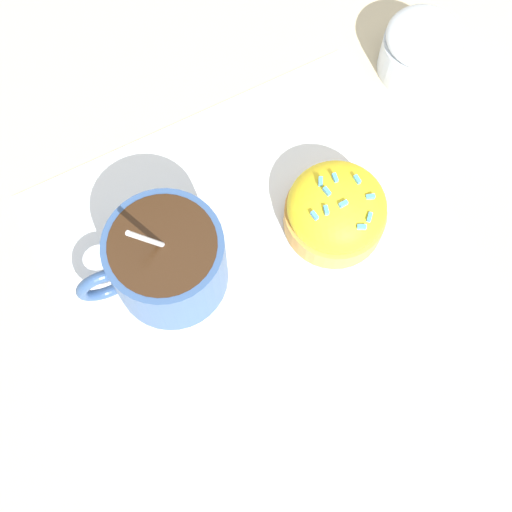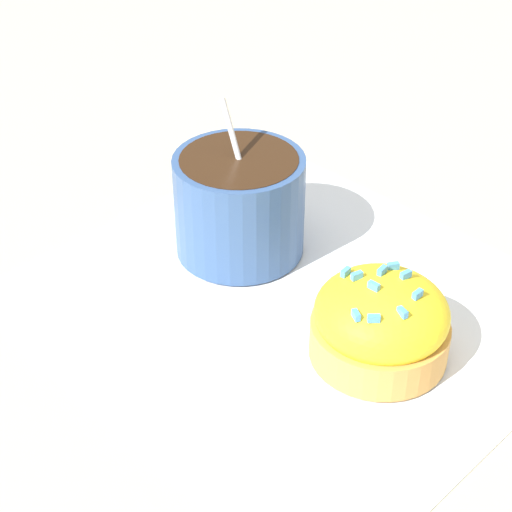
{
  "view_description": "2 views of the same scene",
  "coord_description": "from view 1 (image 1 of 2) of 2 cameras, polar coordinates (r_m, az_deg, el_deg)",
  "views": [
    {
      "loc": [
        0.07,
        0.19,
        0.56
      ],
      "look_at": [
        0.01,
        0.01,
        0.04
      ],
      "focal_mm": 50.0,
      "sensor_mm": 36.0,
      "label": 1
    },
    {
      "loc": [
        -0.34,
        0.29,
        0.36
      ],
      "look_at": [
        0.02,
        0.02,
        0.04
      ],
      "focal_mm": 60.0,
      "sensor_mm": 36.0,
      "label": 2
    }
  ],
  "objects": [
    {
      "name": "paper_napkin",
      "position": [
        0.59,
        0.16,
        -0.19
      ],
      "size": [
        0.36,
        0.34,
        0.0
      ],
      "color": "white",
      "rests_on": "ground_plane"
    },
    {
      "name": "ground_plane",
      "position": [
        0.6,
        0.16,
        -0.24
      ],
      "size": [
        3.0,
        3.0,
        0.0
      ],
      "primitive_type": "plane",
      "color": "#C6B793"
    },
    {
      "name": "frosted_pastry",
      "position": [
        0.59,
        6.42,
        3.63
      ],
      "size": [
        0.08,
        0.08,
        0.06
      ],
      "color": "#D19347",
      "rests_on": "paper_napkin"
    },
    {
      "name": "sugar_bowl",
      "position": [
        0.68,
        13.03,
        15.87
      ],
      "size": [
        0.07,
        0.07,
        0.06
      ],
      "color": "silver",
      "rests_on": "ground_plane"
    },
    {
      "name": "coffee_cup",
      "position": [
        0.55,
        -7.23,
        -0.36
      ],
      "size": [
        0.12,
        0.09,
        0.11
      ],
      "color": "#335184",
      "rests_on": "paper_napkin"
    }
  ]
}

